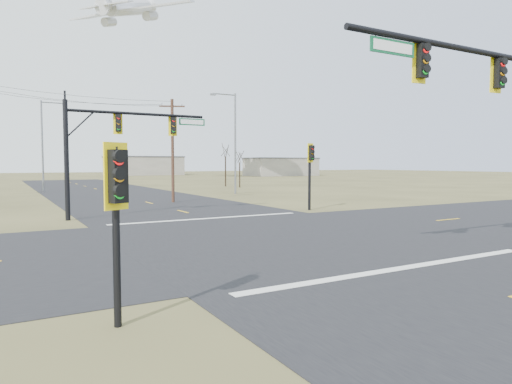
% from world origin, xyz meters
% --- Properties ---
extents(ground, '(320.00, 320.00, 0.00)m').
position_xyz_m(ground, '(0.00, 0.00, 0.00)').
color(ground, olive).
rests_on(ground, ground).
extents(road_ew, '(160.00, 14.00, 0.02)m').
position_xyz_m(road_ew, '(0.00, 0.00, 0.01)').
color(road_ew, black).
rests_on(road_ew, ground).
extents(road_ns, '(14.00, 160.00, 0.02)m').
position_xyz_m(road_ns, '(0.00, 0.00, 0.01)').
color(road_ns, black).
rests_on(road_ns, ground).
extents(stop_bar_near, '(12.00, 0.40, 0.01)m').
position_xyz_m(stop_bar_near, '(0.00, -7.50, 0.03)').
color(stop_bar_near, silver).
rests_on(stop_bar_near, road_ns).
extents(stop_bar_far, '(12.00, 0.40, 0.01)m').
position_xyz_m(stop_bar_far, '(0.00, 7.50, 0.03)').
color(stop_bar_far, silver).
rests_on(stop_bar_far, road_ns).
extents(mast_arm_near, '(11.28, 0.45, 7.78)m').
position_xyz_m(mast_arm_near, '(5.19, -7.50, 5.64)').
color(mast_arm_near, black).
rests_on(mast_arm_near, ground).
extents(mast_arm_far, '(8.84, 0.53, 7.02)m').
position_xyz_m(mast_arm_far, '(-4.51, 10.92, 5.07)').
color(mast_arm_far, black).
rests_on(mast_arm_far, ground).
extents(pedestal_signal_ne, '(0.62, 0.54, 4.77)m').
position_xyz_m(pedestal_signal_ne, '(8.29, 8.55, 3.43)').
color(pedestal_signal_ne, black).
rests_on(pedestal_signal_ne, ground).
extents(pedestal_signal_sw, '(0.67, 0.59, 3.79)m').
position_xyz_m(pedestal_signal_sw, '(-8.98, -8.39, 2.81)').
color(pedestal_signal_sw, black).
rests_on(pedestal_signal_sw, ground).
extents(utility_pole_near, '(2.00, 0.97, 8.72)m').
position_xyz_m(utility_pole_near, '(1.94, 19.51, 4.56)').
color(utility_pole_near, '#452A1D').
rests_on(utility_pole_near, ground).
extents(streetlight_a, '(3.04, 0.41, 10.87)m').
position_xyz_m(streetlight_a, '(11.36, 26.77, 6.11)').
color(streetlight_a, slate).
rests_on(streetlight_a, ground).
extents(streetlight_c, '(2.93, 0.37, 10.49)m').
position_xyz_m(streetlight_c, '(-6.19, 40.01, 5.89)').
color(streetlight_c, slate).
rests_on(streetlight_c, ground).
extents(bare_tree_c, '(3.02, 3.02, 5.52)m').
position_xyz_m(bare_tree_c, '(17.96, 37.92, 4.33)').
color(bare_tree_c, black).
rests_on(bare_tree_c, ground).
extents(bare_tree_d, '(2.76, 2.76, 6.50)m').
position_xyz_m(bare_tree_d, '(17.69, 41.80, 5.23)').
color(bare_tree_d, black).
rests_on(bare_tree_d, ground).
extents(warehouse_mid, '(20.00, 12.00, 5.00)m').
position_xyz_m(warehouse_mid, '(25.00, 110.00, 2.50)').
color(warehouse_mid, '#A19A8F').
rests_on(warehouse_mid, ground).
extents(warehouse_right, '(18.00, 10.00, 4.50)m').
position_xyz_m(warehouse_right, '(55.00, 85.00, 2.25)').
color(warehouse_right, '#A19A8F').
rests_on(warehouse_right, ground).
extents(jet_airliner, '(25.03, 24.78, 12.64)m').
position_xyz_m(jet_airliner, '(10.99, 68.64, 32.01)').
color(jet_airliner, silver).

